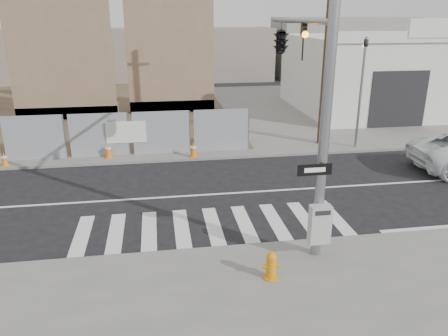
{
  "coord_description": "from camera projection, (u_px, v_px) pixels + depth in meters",
  "views": [
    {
      "loc": [
        -1.59,
        -14.75,
        6.3
      ],
      "look_at": [
        0.56,
        -1.08,
        1.4
      ],
      "focal_mm": 35.0,
      "sensor_mm": 36.0,
      "label": 1
    }
  ],
  "objects": [
    {
      "name": "traffic_cone_b",
      "position": [
        4.0,
        159.0,
        18.66
      ],
      "size": [
        0.34,
        0.34,
        0.62
      ],
      "rotation": [
        0.0,
        0.0,
        0.08
      ],
      "color": "orange",
      "rests_on": "sidewalk_far"
    },
    {
      "name": "concrete_wall_left",
      "position": [
        62.0,
        65.0,
        26.09
      ],
      "size": [
        6.0,
        1.3,
        8.0
      ],
      "color": "brown",
      "rests_on": "sidewalk_far"
    },
    {
      "name": "far_signal_pole",
      "position": [
        362.0,
        78.0,
        20.36
      ],
      "size": [
        0.16,
        0.2,
        5.6
      ],
      "color": "gray",
      "rests_on": "sidewalk_far"
    },
    {
      "name": "sidewalk_far",
      "position": [
        180.0,
        113.0,
        29.08
      ],
      "size": [
        50.0,
        20.0,
        0.12
      ],
      "primitive_type": "cube",
      "color": "slate",
      "rests_on": "ground"
    },
    {
      "name": "utility_pole_right",
      "position": [
        327.0,
        39.0,
        20.41
      ],
      "size": [
        1.6,
        0.28,
        10.0
      ],
      "color": "#483722",
      "rests_on": "sidewalk_far"
    },
    {
      "name": "signal_pole",
      "position": [
        293.0,
        68.0,
        12.93
      ],
      "size": [
        0.96,
        5.87,
        7.0
      ],
      "color": "gray",
      "rests_on": "sidewalk_near"
    },
    {
      "name": "concrete_wall_right",
      "position": [
        171.0,
        62.0,
        27.98
      ],
      "size": [
        5.5,
        1.3,
        8.0
      ],
      "color": "brown",
      "rests_on": "sidewalk_far"
    },
    {
      "name": "auto_shop",
      "position": [
        388.0,
        73.0,
        29.35
      ],
      "size": [
        12.0,
        10.2,
        5.95
      ],
      "color": "silver",
      "rests_on": "sidewalk_far"
    },
    {
      "name": "fire_hydrant",
      "position": [
        271.0,
        266.0,
        10.69
      ],
      "size": [
        0.5,
        0.5,
        0.71
      ],
      "rotation": [
        0.0,
        0.0,
        -0.44
      ],
      "color": "orange",
      "rests_on": "sidewalk_near"
    },
    {
      "name": "traffic_cone_c",
      "position": [
        108.0,
        151.0,
        19.74
      ],
      "size": [
        0.45,
        0.45,
        0.69
      ],
      "rotation": [
        0.0,
        0.0,
        0.31
      ],
      "color": "orange",
      "rests_on": "sidewalk_far"
    },
    {
      "name": "ground",
      "position": [
        204.0,
        195.0,
        16.07
      ],
      "size": [
        100.0,
        100.0,
        0.0
      ],
      "primitive_type": "plane",
      "color": "black",
      "rests_on": "ground"
    },
    {
      "name": "traffic_cone_d",
      "position": [
        193.0,
        150.0,
        19.84
      ],
      "size": [
        0.37,
        0.37,
        0.72
      ],
      "rotation": [
        0.0,
        0.0,
        0.01
      ],
      "color": "orange",
      "rests_on": "sidewalk_far"
    }
  ]
}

